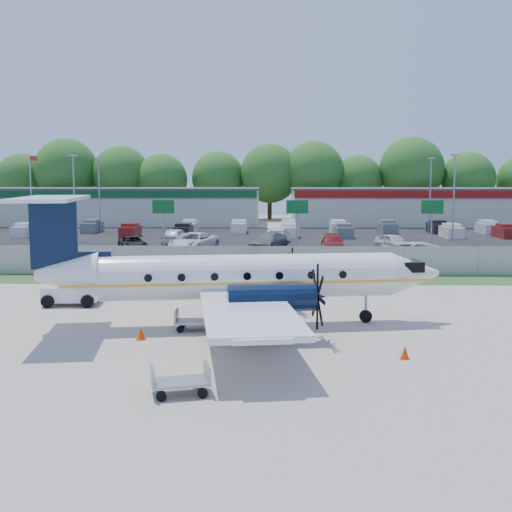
{
  "coord_description": "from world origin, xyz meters",
  "views": [
    {
      "loc": [
        0.8,
        -29.71,
        6.67
      ],
      "look_at": [
        0.0,
        6.0,
        2.3
      ],
      "focal_mm": 45.0,
      "sensor_mm": 36.0,
      "label": 1
    }
  ],
  "objects_px": {
    "aircraft": "(239,277)",
    "baggage_cart_far": "(180,381)",
    "pushback_tug": "(74,291)",
    "baggage_cart_near": "(195,321)"
  },
  "relations": [
    {
      "from": "aircraft",
      "to": "baggage_cart_near",
      "type": "height_order",
      "value": "aircraft"
    },
    {
      "from": "aircraft",
      "to": "pushback_tug",
      "type": "bearing_deg",
      "value": 152.32
    },
    {
      "from": "aircraft",
      "to": "baggage_cart_far",
      "type": "relative_size",
      "value": 9.57
    },
    {
      "from": "aircraft",
      "to": "baggage_cart_near",
      "type": "distance_m",
      "value": 2.79
    },
    {
      "from": "aircraft",
      "to": "baggage_cart_far",
      "type": "distance_m",
      "value": 9.61
    },
    {
      "from": "pushback_tug",
      "to": "aircraft",
      "type": "bearing_deg",
      "value": -27.68
    },
    {
      "from": "baggage_cart_far",
      "to": "baggage_cart_near",
      "type": "bearing_deg",
      "value": 93.53
    },
    {
      "from": "aircraft",
      "to": "pushback_tug",
      "type": "relative_size",
      "value": 6.56
    },
    {
      "from": "pushback_tug",
      "to": "baggage_cart_near",
      "type": "xyz_separation_m",
      "value": [
        7.07,
        -5.6,
        -0.3
      ]
    },
    {
      "from": "baggage_cart_near",
      "to": "aircraft",
      "type": "bearing_deg",
      "value": 25.23
    }
  ]
}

